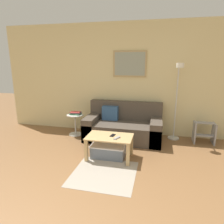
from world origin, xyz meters
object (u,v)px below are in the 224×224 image
(couch, at_px, (123,127))
(coffee_table, at_px, (110,141))
(step_stool, at_px, (204,132))
(floor_lamp, at_px, (177,97))
(side_table, at_px, (75,123))
(cell_phone, at_px, (113,135))
(book_stack, at_px, (76,113))
(storage_bin, at_px, (108,150))
(remote_control, at_px, (117,138))

(couch, bearing_deg, coffee_table, -94.36)
(step_stool, bearing_deg, floor_lamp, 179.52)
(side_table, bearing_deg, step_stool, 3.14)
(coffee_table, distance_m, step_stool, 2.11)
(floor_lamp, relative_size, cell_phone, 11.88)
(couch, xyz_separation_m, step_stool, (1.71, 0.14, -0.04))
(floor_lamp, distance_m, side_table, 2.36)
(couch, xyz_separation_m, floor_lamp, (1.11, 0.14, 0.70))
(coffee_table, distance_m, book_stack, 1.45)
(book_stack, xyz_separation_m, cell_phone, (1.10, -0.94, -0.11))
(side_table, distance_m, book_stack, 0.23)
(coffee_table, height_order, cell_phone, cell_phone)
(storage_bin, xyz_separation_m, side_table, (-1.03, 0.92, 0.18))
(couch, distance_m, storage_bin, 0.96)
(floor_lamp, bearing_deg, storage_bin, -138.31)
(storage_bin, bearing_deg, cell_phone, -3.55)
(coffee_table, bearing_deg, storage_bin, 125.12)
(storage_bin, relative_size, cell_phone, 4.40)
(cell_phone, bearing_deg, remote_control, -39.80)
(floor_lamp, bearing_deg, couch, -172.77)
(storage_bin, height_order, cell_phone, cell_phone)
(couch, relative_size, storage_bin, 2.70)
(cell_phone, relative_size, step_stool, 0.32)
(floor_lamp, height_order, step_stool, floor_lamp)
(side_table, distance_m, cell_phone, 1.45)
(couch, bearing_deg, side_table, -178.94)
(coffee_table, bearing_deg, floor_lamp, 43.64)
(remote_control, bearing_deg, couch, 119.33)
(remote_control, bearing_deg, side_table, 164.68)
(coffee_table, bearing_deg, remote_control, -27.07)
(book_stack, bearing_deg, couch, 0.46)
(floor_lamp, bearing_deg, remote_control, -130.61)
(couch, bearing_deg, floor_lamp, 7.23)
(couch, xyz_separation_m, storage_bin, (-0.11, -0.94, -0.16))
(storage_bin, height_order, side_table, side_table)
(storage_bin, height_order, floor_lamp, floor_lamp)
(side_table, height_order, remote_control, side_table)
(floor_lamp, distance_m, step_stool, 0.95)
(coffee_table, distance_m, storage_bin, 0.21)
(book_stack, bearing_deg, coffee_table, -42.96)
(coffee_table, xyz_separation_m, cell_phone, (0.05, 0.04, 0.09))
(remote_control, bearing_deg, book_stack, 164.01)
(storage_bin, relative_size, remote_control, 4.11)
(side_table, distance_m, step_stool, 2.86)
(side_table, xyz_separation_m, step_stool, (2.85, 0.16, -0.06))
(side_table, height_order, cell_phone, side_table)
(coffee_table, relative_size, cell_phone, 5.75)
(side_table, xyz_separation_m, cell_phone, (1.11, -0.93, 0.12))
(book_stack, bearing_deg, floor_lamp, 3.83)
(storage_bin, bearing_deg, remote_control, -33.93)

